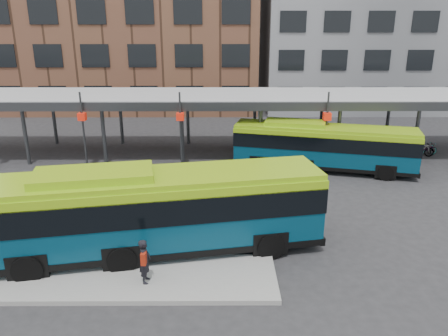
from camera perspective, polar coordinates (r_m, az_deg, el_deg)
ground at (r=18.80m, az=1.12°, el=-9.41°), size 120.00×120.00×0.00m
boarding_island at (r=16.93m, az=-18.13°, el=-13.50°), size 14.00×3.00×0.18m
canopy at (r=29.87m, az=0.48°, el=9.14°), size 40.00×6.53×4.80m
building_grey at (r=51.30m, az=19.53°, el=18.94°), size 24.00×14.00×20.00m
bus_front at (r=17.27m, az=-9.21°, el=-5.38°), size 13.37×5.16×3.61m
bus_rear at (r=27.61m, az=12.81°, el=2.91°), size 11.19×4.93×3.02m
pedestrian at (r=15.60m, az=-10.29°, el=-11.85°), size 0.39×0.63×1.61m
bike_rack at (r=32.46m, az=22.97°, el=2.19°), size 4.34×1.43×1.01m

